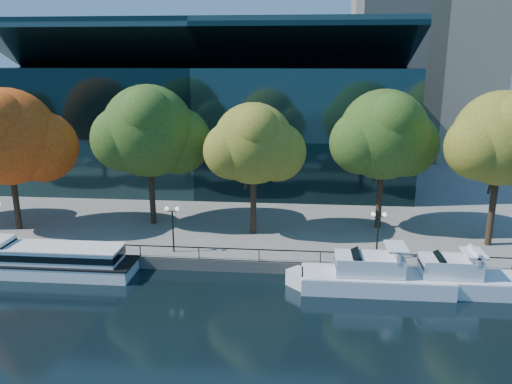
# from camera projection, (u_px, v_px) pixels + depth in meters

# --- Properties ---
(ground) EXTENTS (160.00, 160.00, 0.00)m
(ground) POSITION_uv_depth(u_px,v_px,m) (191.00, 287.00, 38.56)
(ground) COLOR black
(ground) RESTS_ON ground
(promenade) EXTENTS (90.00, 67.08, 1.00)m
(promenade) POSITION_uv_depth(u_px,v_px,m) (244.00, 174.00, 73.40)
(promenade) COLOR slate
(promenade) RESTS_ON ground
(railing) EXTENTS (88.20, 0.08, 0.99)m
(railing) POSITION_uv_depth(u_px,v_px,m) (199.00, 248.00, 41.18)
(railing) COLOR black
(railing) RESTS_ON promenade
(convention_building) EXTENTS (50.00, 24.57, 21.43)m
(convention_building) POSITION_uv_depth(u_px,v_px,m) (211.00, 124.00, 67.26)
(convention_building) COLOR black
(convention_building) RESTS_ON ground
(tour_boat) EXTENTS (15.38, 3.43, 2.92)m
(tour_boat) POSITION_uv_depth(u_px,v_px,m) (45.00, 259.00, 40.59)
(tour_boat) COLOR white
(tour_boat) RESTS_ON ground
(cruiser_near) EXTENTS (12.46, 3.21, 3.61)m
(cruiser_near) POSITION_uv_depth(u_px,v_px,m) (369.00, 276.00, 37.80)
(cruiser_near) COLOR white
(cruiser_near) RESTS_ON ground
(cruiser_far) EXTENTS (10.70, 2.97, 3.49)m
(cruiser_far) POSITION_uv_depth(u_px,v_px,m) (449.00, 278.00, 37.43)
(cruiser_far) COLOR white
(cruiser_far) RESTS_ON ground
(tree_1) EXTENTS (11.30, 9.27, 13.53)m
(tree_1) POSITION_uv_depth(u_px,v_px,m) (9.00, 139.00, 46.29)
(tree_1) COLOR black
(tree_1) RESTS_ON promenade
(tree_2) EXTENTS (11.07, 9.08, 13.74)m
(tree_2) POSITION_uv_depth(u_px,v_px,m) (150.00, 133.00, 47.83)
(tree_2) COLOR black
(tree_2) RESTS_ON promenade
(tree_3) EXTENTS (9.30, 7.63, 12.30)m
(tree_3) POSITION_uv_depth(u_px,v_px,m) (255.00, 146.00, 45.23)
(tree_3) COLOR black
(tree_3) RESTS_ON promenade
(tree_4) EXTENTS (10.58, 8.67, 13.39)m
(tree_4) POSITION_uv_depth(u_px,v_px,m) (385.00, 137.00, 46.58)
(tree_4) COLOR black
(tree_4) RESTS_ON promenade
(tree_5) EXTENTS (10.04, 8.23, 13.56)m
(tree_5) POSITION_uv_depth(u_px,v_px,m) (503.00, 141.00, 41.95)
(tree_5) COLOR black
(tree_5) RESTS_ON promenade
(lamp_1) EXTENTS (1.26, 0.36, 4.03)m
(lamp_1) POSITION_uv_depth(u_px,v_px,m) (172.00, 219.00, 42.06)
(lamp_1) COLOR black
(lamp_1) RESTS_ON promenade
(lamp_2) EXTENTS (1.26, 0.36, 4.03)m
(lamp_2) POSITION_uv_depth(u_px,v_px,m) (378.00, 225.00, 40.56)
(lamp_2) COLOR black
(lamp_2) RESTS_ON promenade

